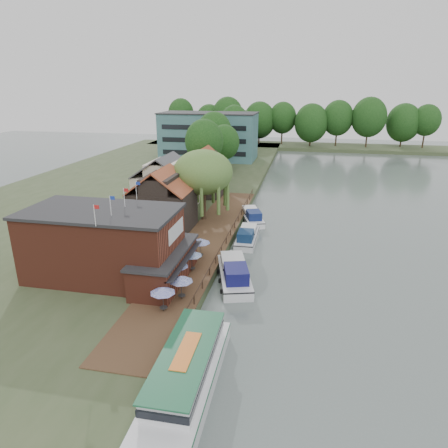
# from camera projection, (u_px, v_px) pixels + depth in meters

# --- Properties ---
(ground) EXTENTS (260.00, 260.00, 0.00)m
(ground) POSITION_uv_depth(u_px,v_px,m) (258.00, 294.00, 40.40)
(ground) COLOR #56645F
(ground) RESTS_ON ground
(land_bank) EXTENTS (50.00, 140.00, 1.00)m
(land_bank) POSITION_uv_depth(u_px,v_px,m) (128.00, 190.00, 78.29)
(land_bank) COLOR #384728
(land_bank) RESTS_ON ground
(quay_deck) EXTENTS (6.00, 50.00, 0.10)m
(quay_deck) POSITION_uv_depth(u_px,v_px,m) (206.00, 242.00, 50.82)
(quay_deck) COLOR #47301E
(quay_deck) RESTS_ON land_bank
(quay_rail) EXTENTS (0.20, 49.00, 1.00)m
(quay_rail) POSITION_uv_depth(u_px,v_px,m) (227.00, 239.00, 50.62)
(quay_rail) COLOR black
(quay_rail) RESTS_ON land_bank
(pub) EXTENTS (20.00, 11.00, 7.30)m
(pub) POSITION_uv_depth(u_px,v_px,m) (122.00, 245.00, 40.59)
(pub) COLOR maroon
(pub) RESTS_ON land_bank
(hotel_block) EXTENTS (25.40, 12.40, 12.30)m
(hotel_block) POSITION_uv_depth(u_px,v_px,m) (209.00, 136.00, 106.97)
(hotel_block) COLOR #38666B
(hotel_block) RESTS_ON land_bank
(cottage_a) EXTENTS (8.60, 7.60, 8.50)m
(cottage_a) POSITION_uv_depth(u_px,v_px,m) (162.00, 199.00, 54.46)
(cottage_a) COLOR black
(cottage_a) RESTS_ON land_bank
(cottage_b) EXTENTS (9.60, 8.60, 8.50)m
(cottage_b) POSITION_uv_depth(u_px,v_px,m) (166.00, 182.00, 64.28)
(cottage_b) COLOR beige
(cottage_b) RESTS_ON land_bank
(cottage_c) EXTENTS (7.60, 7.60, 8.50)m
(cottage_c) POSITION_uv_depth(u_px,v_px,m) (204.00, 172.00, 71.85)
(cottage_c) COLOR black
(cottage_c) RESTS_ON land_bank
(willow) EXTENTS (8.60, 8.60, 10.43)m
(willow) POSITION_uv_depth(u_px,v_px,m) (203.00, 186.00, 57.92)
(willow) COLOR #476B2D
(willow) RESTS_ON land_bank
(umbrella_0) EXTENTS (2.25, 2.25, 2.38)m
(umbrella_0) POSITION_uv_depth(u_px,v_px,m) (163.00, 299.00, 34.90)
(umbrella_0) COLOR #1B2298
(umbrella_0) RESTS_ON quay_deck
(umbrella_1) EXTENTS (2.22, 2.22, 2.38)m
(umbrella_1) POSITION_uv_depth(u_px,v_px,m) (181.00, 287.00, 36.93)
(umbrella_1) COLOR navy
(umbrella_1) RESTS_ON quay_deck
(umbrella_2) EXTENTS (2.13, 2.13, 2.38)m
(umbrella_2) POSITION_uv_depth(u_px,v_px,m) (178.00, 272.00, 39.92)
(umbrella_2) COLOR navy
(umbrella_2) RESTS_ON quay_deck
(umbrella_3) EXTENTS (2.27, 2.27, 2.38)m
(umbrella_3) POSITION_uv_depth(u_px,v_px,m) (192.00, 261.00, 42.48)
(umbrella_3) COLOR navy
(umbrella_3) RESTS_ON quay_deck
(umbrella_4) EXTENTS (2.36, 2.36, 2.38)m
(umbrella_4) POSITION_uv_depth(u_px,v_px,m) (200.00, 248.00, 45.91)
(umbrella_4) COLOR navy
(umbrella_4) RESTS_ON quay_deck
(cruiser_0) EXTENTS (6.13, 10.98, 2.56)m
(cruiser_0) POSITION_uv_depth(u_px,v_px,m) (234.00, 270.00, 42.62)
(cruiser_0) COLOR silver
(cruiser_0) RESTS_ON ground
(cruiser_1) EXTENTS (3.01, 8.98, 2.13)m
(cruiser_1) POSITION_uv_depth(u_px,v_px,m) (247.00, 235.00, 53.46)
(cruiser_1) COLOR silver
(cruiser_1) RESTS_ON ground
(cruiser_2) EXTENTS (5.68, 9.52, 2.16)m
(cruiser_2) POSITION_uv_depth(u_px,v_px,m) (252.00, 215.00, 61.62)
(cruiser_2) COLOR white
(cruiser_2) RESTS_ON ground
(tour_boat) EXTENTS (4.23, 14.34, 3.12)m
(tour_boat) POSITION_uv_depth(u_px,v_px,m) (184.00, 376.00, 26.76)
(tour_boat) COLOR silver
(tour_boat) RESTS_ON ground
(swan) EXTENTS (0.44, 0.44, 0.44)m
(swan) POSITION_uv_depth(u_px,v_px,m) (196.00, 366.00, 29.75)
(swan) COLOR white
(swan) RESTS_ON ground
(bank_tree_0) EXTENTS (7.52, 7.52, 12.92)m
(bank_tree_0) POSITION_uv_depth(u_px,v_px,m) (204.00, 152.00, 78.88)
(bank_tree_0) COLOR #143811
(bank_tree_0) RESTS_ON land_bank
(bank_tree_1) EXTENTS (6.61, 6.61, 11.02)m
(bank_tree_1) POSITION_uv_depth(u_px,v_px,m) (224.00, 150.00, 87.83)
(bank_tree_1) COLOR #143811
(bank_tree_1) RESTS_ON land_bank
(bank_tree_2) EXTENTS (8.29, 8.29, 13.31)m
(bank_tree_2) POSITION_uv_depth(u_px,v_px,m) (214.00, 140.00, 94.68)
(bank_tree_2) COLOR #143811
(bank_tree_2) RESTS_ON land_bank
(bank_tree_3) EXTENTS (6.59, 6.59, 12.36)m
(bank_tree_3) POSITION_uv_depth(u_px,v_px,m) (232.00, 134.00, 111.55)
(bank_tree_3) COLOR #143811
(bank_tree_3) RESTS_ON land_bank
(bank_tree_4) EXTENTS (8.19, 8.19, 13.64)m
(bank_tree_4) POSITION_uv_depth(u_px,v_px,m) (234.00, 128.00, 119.53)
(bank_tree_4) COLOR #143811
(bank_tree_4) RESTS_ON land_bank
(bank_tree_5) EXTENTS (7.89, 7.89, 11.51)m
(bank_tree_5) POSITION_uv_depth(u_px,v_px,m) (243.00, 128.00, 129.81)
(bank_tree_5) COLOR #143811
(bank_tree_5) RESTS_ON land_bank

